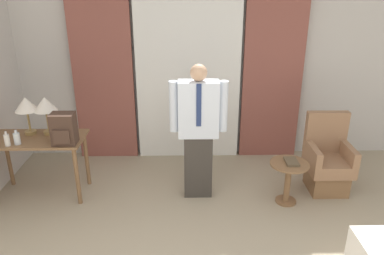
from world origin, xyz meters
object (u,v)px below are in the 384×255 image
(book, at_px, (291,162))
(side_table, at_px, (288,176))
(person, at_px, (198,128))
(backpack, at_px, (64,129))
(desk, at_px, (38,147))
(table_lamp_left, at_px, (26,106))
(armchair, at_px, (327,163))
(bottle_by_lamp, at_px, (17,138))
(table_lamp_right, at_px, (45,106))
(bottle_near_edge, at_px, (7,140))

(book, bearing_deg, side_table, -164.46)
(person, relative_size, side_table, 3.14)
(side_table, bearing_deg, backpack, 178.29)
(desk, distance_m, book, 3.03)
(table_lamp_left, xyz_separation_m, person, (2.04, -0.18, -0.23))
(table_lamp_left, height_order, backpack, table_lamp_left)
(table_lamp_left, relative_size, armchair, 0.47)
(table_lamp_left, xyz_separation_m, bottle_by_lamp, (-0.03, -0.30, -0.29))
(table_lamp_left, distance_m, armchair, 3.76)
(backpack, height_order, armchair, backpack)
(desk, height_order, table_lamp_right, table_lamp_right)
(table_lamp_left, height_order, bottle_near_edge, table_lamp_left)
(desk, bearing_deg, table_lamp_left, 130.55)
(table_lamp_right, xyz_separation_m, bottle_near_edge, (-0.35, -0.35, -0.29))
(bottle_near_edge, distance_m, person, 2.18)
(desk, bearing_deg, backpack, -22.61)
(book, bearing_deg, backpack, 178.43)
(table_lamp_right, bearing_deg, desk, -130.55)
(side_table, bearing_deg, armchair, 28.79)
(book, bearing_deg, table_lamp_left, 173.27)
(backpack, xyz_separation_m, book, (2.62, -0.07, -0.40))
(bottle_by_lamp, relative_size, person, 0.10)
(armchair, xyz_separation_m, side_table, (-0.58, -0.32, -0.00))
(table_lamp_right, bearing_deg, book, -7.25)
(bottle_near_edge, xyz_separation_m, side_table, (3.24, -0.03, -0.48))
(table_lamp_right, height_order, backpack, table_lamp_right)
(person, bearing_deg, bottle_near_edge, -175.61)
(person, bearing_deg, table_lamp_right, 174.35)
(desk, relative_size, armchair, 1.14)
(person, bearing_deg, side_table, -10.40)
(person, relative_size, book, 7.46)
(backpack, relative_size, armchair, 0.37)
(table_lamp_right, relative_size, person, 0.28)
(desk, relative_size, table_lamp_right, 2.41)
(armchair, bearing_deg, book, -150.76)
(bottle_by_lamp, relative_size, armchair, 0.18)
(table_lamp_right, xyz_separation_m, person, (1.82, -0.18, -0.23))
(table_lamp_left, height_order, side_table, table_lamp_left)
(book, bearing_deg, armchair, 29.24)
(desk, bearing_deg, side_table, -4.64)
(backpack, height_order, person, person)
(table_lamp_left, bearing_deg, person, -5.03)
(desk, distance_m, person, 1.95)
(bottle_by_lamp, distance_m, backpack, 0.55)
(backpack, height_order, side_table, backpack)
(bottle_near_edge, xyz_separation_m, bottle_by_lamp, (0.09, 0.04, -0.00))
(bottle_by_lamp, distance_m, armchair, 3.76)
(bottle_near_edge, relative_size, armchair, 0.18)
(bottle_near_edge, bearing_deg, armchair, 4.32)
(person, xyz_separation_m, book, (1.09, -0.19, -0.35))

